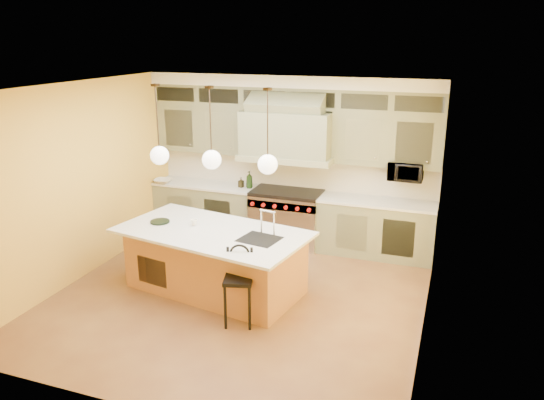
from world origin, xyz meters
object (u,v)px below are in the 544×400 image
at_px(microwave, 406,171).
at_px(kitchen_island, 215,259).
at_px(range, 287,217).
at_px(counter_stool, 239,281).

bearing_deg(microwave, kitchen_island, -137.33).
xyz_separation_m(range, microwave, (1.95, 0.11, 0.96)).
distance_m(kitchen_island, microwave, 3.34).
bearing_deg(microwave, counter_stool, -120.11).
xyz_separation_m(kitchen_island, counter_stool, (0.67, -0.72, 0.10)).
relative_size(counter_stool, microwave, 1.88).
bearing_deg(kitchen_island, counter_stool, -37.04).
bearing_deg(kitchen_island, range, 89.16).
relative_size(range, microwave, 2.21).
bearing_deg(kitchen_island, microwave, 52.71).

